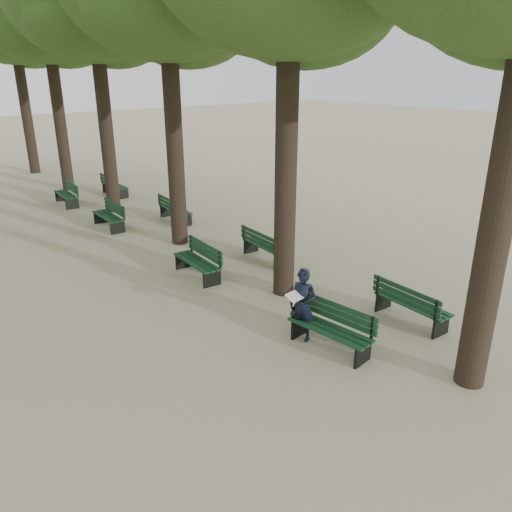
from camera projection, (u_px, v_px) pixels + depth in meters
ground at (331, 363)px, 9.63m from camera, size 120.00×120.00×0.00m
tree_central_4 at (45, 9)px, 20.81m from camera, size 6.00×6.00×9.95m
tree_central_5 at (11, 17)px, 24.42m from camera, size 6.00×6.00×9.95m
bench_left_0 at (330, 337)px, 10.03m from camera, size 0.77×1.85×0.92m
bench_left_1 at (197, 267)px, 13.53m from camera, size 0.70×1.84×0.92m
bench_left_2 at (109, 221)px, 17.65m from camera, size 0.65×1.82×0.92m
bench_left_3 at (67, 198)px, 20.65m from camera, size 0.71×1.84×0.92m
bench_right_0 at (411, 311)px, 11.12m from camera, size 0.69×1.83×0.92m
bench_right_1 at (266, 251)px, 14.72m from camera, size 0.73×1.84×0.92m
bench_right_2 at (176, 214)px, 18.44m from camera, size 0.73×1.85×0.92m
bench_right_3 at (115, 189)px, 22.18m from camera, size 0.60×1.81×0.92m
man_with_map at (303, 305)px, 10.25m from camera, size 0.70×0.70×1.57m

